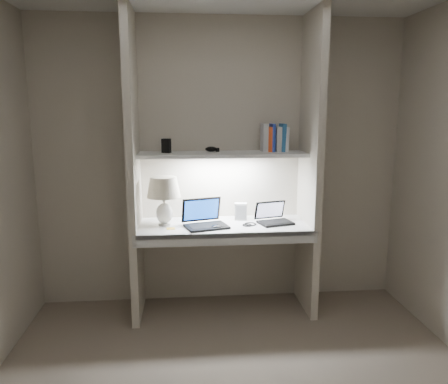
{
  "coord_description": "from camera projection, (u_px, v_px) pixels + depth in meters",
  "views": [
    {
      "loc": [
        -0.32,
        -2.32,
        1.73
      ],
      "look_at": [
        -0.01,
        1.05,
        1.08
      ],
      "focal_mm": 35.0,
      "sensor_mm": 36.0,
      "label": 1
    }
  ],
  "objects": [
    {
      "name": "speaker",
      "position": [
        241.0,
        211.0,
        3.81
      ],
      "size": [
        0.12,
        0.09,
        0.15
      ],
      "primitive_type": "cube",
      "rotation": [
        0.0,
        0.0,
        -0.15
      ],
      "color": "silver",
      "rests_on": "desk"
    },
    {
      "name": "shelf",
      "position": [
        223.0,
        154.0,
        3.66
      ],
      "size": [
        1.4,
        0.36,
        0.03
      ],
      "primitive_type": "cube",
      "color": "silver",
      "rests_on": "back_wall"
    },
    {
      "name": "desk",
      "position": [
        224.0,
        226.0,
        3.68
      ],
      "size": [
        1.4,
        0.55,
        0.04
      ],
      "primitive_type": "cube",
      "color": "white",
      "rests_on": "alcove_panel_left"
    },
    {
      "name": "table_lamp",
      "position": [
        164.0,
        193.0,
        3.59
      ],
      "size": [
        0.28,
        0.28,
        0.41
      ],
      "color": "white",
      "rests_on": "desk"
    },
    {
      "name": "desk_apron",
      "position": [
        227.0,
        239.0,
        3.43
      ],
      "size": [
        1.46,
        0.03,
        0.1
      ],
      "primitive_type": "cube",
      "color": "silver",
      "rests_on": "desk"
    },
    {
      "name": "cable_coil",
      "position": [
        250.0,
        224.0,
        3.66
      ],
      "size": [
        0.11,
        0.11,
        0.01
      ],
      "primitive_type": "torus",
      "rotation": [
        0.0,
        0.0,
        -0.09
      ],
      "color": "black",
      "rests_on": "desk"
    },
    {
      "name": "sticky_note",
      "position": [
        171.0,
        229.0,
        3.54
      ],
      "size": [
        0.08,
        0.08,
        0.0
      ],
      "primitive_type": "cube",
      "rotation": [
        0.0,
        0.0,
        0.12
      ],
      "color": "yellow",
      "rests_on": "desk"
    },
    {
      "name": "book_row",
      "position": [
        274.0,
        138.0,
        3.74
      ],
      "size": [
        0.22,
        0.16,
        0.24
      ],
      "color": "white",
      "rests_on": "shelf"
    },
    {
      "name": "alcove_panel_left",
      "position": [
        134.0,
        169.0,
        3.52
      ],
      "size": [
        0.06,
        0.55,
        2.5
      ],
      "primitive_type": "cube",
      "color": "beige",
      "rests_on": "floor"
    },
    {
      "name": "laptop_main",
      "position": [
        205.0,
        220.0,
        3.61
      ],
      "size": [
        0.4,
        0.37,
        0.23
      ],
      "rotation": [
        0.0,
        0.0,
        0.28
      ],
      "color": "black",
      "rests_on": "desk"
    },
    {
      "name": "strip_light",
      "position": [
        223.0,
        157.0,
        3.66
      ],
      "size": [
        0.6,
        0.04,
        0.02
      ],
      "primitive_type": "cube",
      "color": "white",
      "rests_on": "shelf"
    },
    {
      "name": "shelf_box",
      "position": [
        166.0,
        146.0,
        3.62
      ],
      "size": [
        0.08,
        0.07,
        0.12
      ],
      "primitive_type": "cube",
      "rotation": [
        0.0,
        0.0,
        -0.4
      ],
      "color": "black",
      "rests_on": "shelf"
    },
    {
      "name": "alcove_panel_right",
      "position": [
        310.0,
        167.0,
        3.65
      ],
      "size": [
        0.06,
        0.55,
        2.5
      ],
      "primitive_type": "cube",
      "color": "beige",
      "rests_on": "floor"
    },
    {
      "name": "back_wall",
      "position": [
        221.0,
        164.0,
        3.85
      ],
      "size": [
        3.2,
        0.01,
        2.5
      ],
      "primitive_type": "cube",
      "color": "beige",
      "rests_on": "floor"
    },
    {
      "name": "shelf_gadget",
      "position": [
        211.0,
        149.0,
        3.72
      ],
      "size": [
        0.11,
        0.08,
        0.04
      ],
      "primitive_type": "ellipsoid",
      "rotation": [
        0.0,
        0.0,
        -0.05
      ],
      "color": "black",
      "rests_on": "shelf"
    },
    {
      "name": "laptop_netbook",
      "position": [
        273.0,
        218.0,
        3.72
      ],
      "size": [
        0.33,
        0.3,
        0.18
      ],
      "rotation": [
        0.0,
        0.0,
        0.26
      ],
      "color": "black",
      "rests_on": "desk"
    },
    {
      "name": "mouse",
      "position": [
        217.0,
        227.0,
        3.53
      ],
      "size": [
        0.09,
        0.06,
        0.03
      ],
      "primitive_type": "ellipsoid",
      "rotation": [
        0.0,
        0.0,
        0.09
      ],
      "color": "black",
      "rests_on": "desk"
    }
  ]
}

